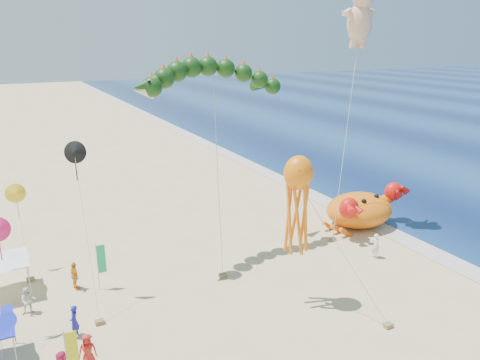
# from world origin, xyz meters

# --- Properties ---
(ground) EXTENTS (320.00, 320.00, 0.00)m
(ground) POSITION_xyz_m (0.00, 0.00, 0.00)
(ground) COLOR #D1B784
(ground) RESTS_ON ground
(foam_strip) EXTENTS (320.00, 320.00, 0.00)m
(foam_strip) POSITION_xyz_m (12.00, 0.00, 0.01)
(foam_strip) COLOR silver
(foam_strip) RESTS_ON ground
(crab_inflatable) EXTENTS (7.99, 6.10, 3.50)m
(crab_inflatable) POSITION_xyz_m (10.70, 4.23, 1.54)
(crab_inflatable) COLOR orange
(crab_inflatable) RESTS_ON ground
(dragon_kite) EXTENTS (11.89, 6.42, 13.89)m
(dragon_kite) POSITION_xyz_m (-2.50, 5.26, 12.59)
(dragon_kite) COLOR black
(dragon_kite) RESTS_ON ground
(cherub_kite) EXTENTS (4.63, 3.50, 19.27)m
(cherub_kite) POSITION_xyz_m (10.05, 5.18, 17.09)
(cherub_kite) COLOR #E5AC8C
(cherub_kite) RESTS_ON ground
(octopus_kite) EXTENTS (4.32, 5.62, 9.22)m
(octopus_kite) POSITION_xyz_m (-1.04, -3.34, 6.77)
(octopus_kite) COLOR orange
(octopus_kite) RESTS_ON ground
(canopy_white) EXTENTS (3.39, 3.39, 2.71)m
(canopy_white) POSITION_xyz_m (-16.71, 5.85, 2.44)
(canopy_white) COLOR gray
(canopy_white) RESTS_ON ground
(feather_flags) EXTENTS (9.20, 8.65, 3.20)m
(feather_flags) POSITION_xyz_m (-15.78, -0.46, 2.01)
(feather_flags) COLOR gray
(feather_flags) RESTS_ON ground
(beachgoers) EXTENTS (28.66, 10.45, 1.89)m
(beachgoers) POSITION_xyz_m (-12.92, 0.12, 0.88)
(beachgoers) COLOR silver
(beachgoers) RESTS_ON ground
(small_kites) EXTENTS (5.80, 11.41, 9.91)m
(small_kites) POSITION_xyz_m (-14.53, 4.01, 6.28)
(small_kites) COLOR #FF1C68
(small_kites) RESTS_ON ground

